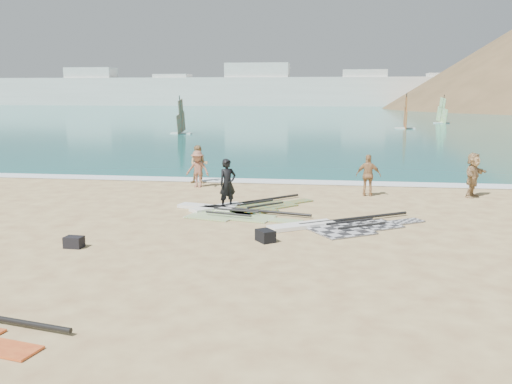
# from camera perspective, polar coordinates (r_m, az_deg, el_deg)

# --- Properties ---
(ground) EXTENTS (300.00, 300.00, 0.00)m
(ground) POSITION_cam_1_polar(r_m,az_deg,el_deg) (14.82, -5.10, -6.42)
(ground) COLOR #D5BE7C
(ground) RESTS_ON ground
(sea) EXTENTS (300.00, 240.00, 0.06)m
(sea) POSITION_cam_1_polar(r_m,az_deg,el_deg) (145.92, 7.02, 8.33)
(sea) COLOR #0B4E50
(sea) RESTS_ON ground
(surf_line) EXTENTS (300.00, 1.20, 0.04)m
(surf_line) POSITION_cam_1_polar(r_m,az_deg,el_deg) (26.66, 0.98, 1.01)
(surf_line) COLOR white
(surf_line) RESTS_ON ground
(far_town) EXTENTS (160.00, 8.00, 12.00)m
(far_town) POSITION_cam_1_polar(r_m,az_deg,el_deg) (164.93, 1.65, 10.16)
(far_town) COLOR white
(far_town) RESTS_ON ground
(rig_grey) EXTENTS (5.00, 3.75, 0.20)m
(rig_grey) POSITION_cam_1_polar(r_m,az_deg,el_deg) (17.99, 8.11, -3.37)
(rig_grey) COLOR #262629
(rig_grey) RESTS_ON ground
(rig_green) EXTENTS (4.93, 2.58, 0.20)m
(rig_green) POSITION_cam_1_polar(r_m,az_deg,el_deg) (19.83, -3.03, -2.02)
(rig_green) COLOR #7BB531
(rig_green) RESTS_ON ground
(rig_orange) EXTENTS (4.28, 3.92, 0.19)m
(rig_orange) POSITION_cam_1_polar(r_m,az_deg,el_deg) (20.75, -1.07, -1.47)
(rig_orange) COLOR orange
(rig_orange) RESTS_ON ground
(gear_bag_near) EXTENTS (0.51, 0.38, 0.31)m
(gear_bag_near) POSITION_cam_1_polar(r_m,az_deg,el_deg) (16.29, -17.74, -4.79)
(gear_bag_near) COLOR black
(gear_bag_near) RESTS_ON ground
(gear_bag_far) EXTENTS (0.65, 0.68, 0.34)m
(gear_bag_far) POSITION_cam_1_polar(r_m,az_deg,el_deg) (16.12, 0.95, -4.40)
(gear_bag_far) COLOR black
(gear_bag_far) RESTS_ON ground
(person_wetsuit) EXTENTS (0.79, 0.76, 1.81)m
(person_wetsuit) POSITION_cam_1_polar(r_m,az_deg,el_deg) (20.50, -2.86, 0.82)
(person_wetsuit) COLOR black
(person_wetsuit) RESTS_ON ground
(beachgoer_left) EXTENTS (0.89, 0.71, 1.75)m
(beachgoer_left) POSITION_cam_1_polar(r_m,az_deg,el_deg) (26.31, -5.74, 2.76)
(beachgoer_left) COLOR #A18154
(beachgoer_left) RESTS_ON ground
(beachgoer_mid) EXTENTS (1.12, 0.75, 1.62)m
(beachgoer_mid) POSITION_cam_1_polar(r_m,az_deg,el_deg) (25.24, -5.86, 2.30)
(beachgoer_mid) COLOR #945E48
(beachgoer_mid) RESTS_ON ground
(beachgoer_back) EXTENTS (1.01, 0.47, 1.69)m
(beachgoer_back) POSITION_cam_1_polar(r_m,az_deg,el_deg) (23.42, 11.17, 1.64)
(beachgoer_back) COLOR #AD7E4F
(beachgoer_back) RESTS_ON ground
(beachgoer_right) EXTENTS (1.35, 1.68, 1.79)m
(beachgoer_right) POSITION_cam_1_polar(r_m,az_deg,el_deg) (24.36, 20.88, 1.61)
(beachgoer_right) COLOR tan
(beachgoer_right) RESTS_ON ground
(windsurfer_left) EXTENTS (2.12, 2.56, 3.81)m
(windsurfer_left) POSITION_cam_1_polar(r_m,az_deg,el_deg) (56.89, -7.51, 6.91)
(windsurfer_left) COLOR white
(windsurfer_left) RESTS_ON ground
(windsurfer_centre) EXTENTS (2.22, 2.71, 4.04)m
(windsurfer_centre) POSITION_cam_1_polar(r_m,az_deg,el_deg) (66.28, 14.70, 7.15)
(windsurfer_centre) COLOR white
(windsurfer_centre) RESTS_ON ground
(windsurfer_right) EXTENTS (2.13, 2.33, 3.77)m
(windsurfer_right) POSITION_cam_1_polar(r_m,az_deg,el_deg) (79.25, 18.10, 7.36)
(windsurfer_right) COLOR white
(windsurfer_right) RESTS_ON ground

